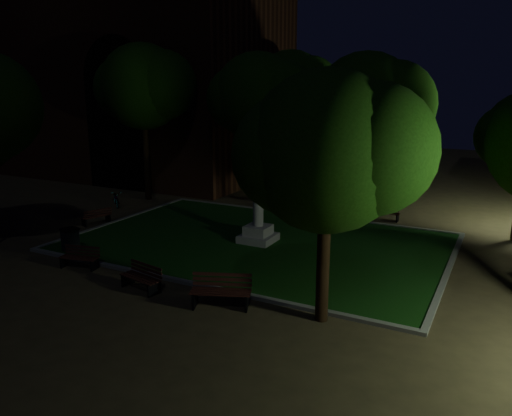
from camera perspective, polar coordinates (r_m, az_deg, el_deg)
The scene contains 18 objects.
ground at distance 19.55m, azimuth -2.44°, elevation -5.63°, with size 80.00×80.00×0.00m, color #4A3D25.
lawn at distance 21.21m, azimuth 0.24°, elevation -3.93°, with size 15.00×10.00×0.08m, color #123D0E.
lawn_kerb at distance 21.20m, azimuth 0.24°, elevation -3.88°, with size 15.40×10.40×0.12m.
monument at distance 20.94m, azimuth 0.25°, elevation -1.54°, with size 1.40×1.40×3.20m.
building_main at distance 38.91m, azimuth -13.18°, elevation 14.78°, with size 20.00×12.00×15.00m.
tree_north_wl at distance 26.42m, azimuth 0.38°, elevation 12.59°, with size 5.64×4.60×8.24m.
tree_north_er at distance 26.13m, azimuth 12.63°, elevation 11.35°, with size 6.54×5.34×8.19m.
tree_se at distance 13.27m, azimuth 8.49°, elevation 6.34°, with size 5.34×4.36×7.00m.
tree_nw at distance 29.26m, azimuth -12.68°, elevation 13.37°, with size 5.90×4.82×8.85m.
tree_far_north at distance 32.29m, azimuth 4.14°, elevation 13.46°, with size 5.82×4.75×8.69m.
lamppost_nw at distance 32.54m, azimuth -9.44°, elevation 7.78°, with size 1.18×0.28×4.56m.
bench_near_left at distance 16.86m, azimuth -12.89°, elevation -7.81°, with size 1.61×0.83×0.84m.
bench_near_right at distance 15.26m, azimuth -4.01°, elevation -9.55°, with size 1.92×1.25×1.00m.
bench_west_near at distance 19.44m, azimuth -19.47°, elevation -5.40°, with size 1.51×0.79×0.79m.
bench_left_side at distance 25.16m, azimuth -17.76°, elevation -0.98°, with size 0.94×1.48×0.77m.
bench_far_side at distance 25.43m, azimuth 14.53°, elevation -0.62°, with size 1.39×0.49×0.76m.
trash_bin at distance 21.22m, azimuth -20.45°, elevation -3.50°, with size 0.70×0.70×1.00m.
bicycle at distance 28.55m, azimuth -15.69°, elevation 1.06°, with size 0.59×1.70×0.89m, color black.
Camera 1 is at (9.19, -15.97, 6.52)m, focal length 35.00 mm.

